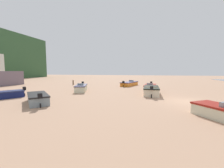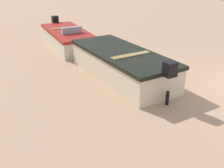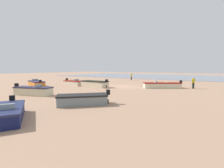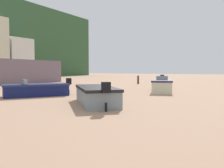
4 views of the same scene
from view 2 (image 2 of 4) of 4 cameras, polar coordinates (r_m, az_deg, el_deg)
boat_cream_4 at (r=12.96m, az=-9.26°, el=9.42°), size 4.24×2.00×1.10m
boat_cream_5 at (r=9.20m, az=2.07°, el=4.14°), size 4.67×1.83×1.25m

